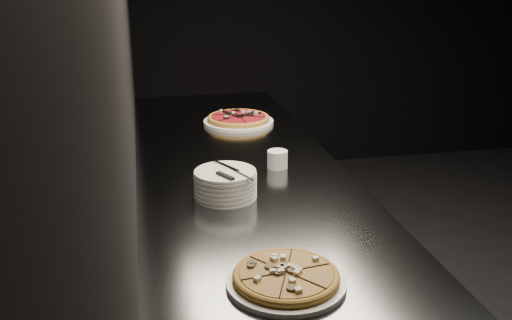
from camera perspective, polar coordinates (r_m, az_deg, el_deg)
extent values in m
cube|color=black|center=(1.93, -12.91, 11.93)|extent=(0.02, 5.00, 2.80)
cube|color=slate|center=(2.28, -1.55, -11.95)|extent=(0.70, 2.40, 0.90)
cube|color=slate|center=(2.08, -1.66, -1.04)|extent=(0.74, 2.44, 0.02)
cylinder|color=white|center=(1.36, 3.01, -12.05)|extent=(0.28, 0.28, 0.01)
cylinder|color=gold|center=(1.35, 3.02, -11.62)|extent=(0.28, 0.28, 0.01)
torus|color=gold|center=(1.35, 3.02, -11.43)|extent=(0.28, 0.28, 0.02)
cylinder|color=gold|center=(1.35, 3.03, -11.27)|extent=(0.25, 0.25, 0.01)
cylinder|color=white|center=(2.64, -1.75, 3.83)|extent=(0.32, 0.32, 0.02)
cylinder|color=gold|center=(2.64, -1.76, 4.11)|extent=(0.37, 0.37, 0.01)
torus|color=gold|center=(2.64, -1.76, 4.24)|extent=(0.38, 0.38, 0.02)
cylinder|color=maroon|center=(2.64, -1.76, 4.35)|extent=(0.33, 0.33, 0.01)
cylinder|color=white|center=(1.82, -3.06, -3.47)|extent=(0.20, 0.20, 0.01)
cylinder|color=white|center=(1.82, -3.07, -3.04)|extent=(0.20, 0.20, 0.01)
cylinder|color=white|center=(1.81, -3.08, -2.61)|extent=(0.20, 0.20, 0.01)
cylinder|color=white|center=(1.81, -3.08, -2.18)|extent=(0.20, 0.20, 0.01)
cylinder|color=white|center=(1.80, -3.09, -1.74)|extent=(0.20, 0.20, 0.01)
cylinder|color=white|center=(1.80, -3.10, -1.30)|extent=(0.20, 0.20, 0.01)
cube|color=#BBBDC3|center=(1.83, -2.99, -0.60)|extent=(0.07, 0.12, 0.00)
cube|color=black|center=(1.74, -3.09, -1.59)|extent=(0.05, 0.08, 0.01)
cube|color=#BBBDC3|center=(1.79, -2.13, -1.08)|extent=(0.05, 0.19, 0.00)
cylinder|color=silver|center=(2.07, 2.16, 0.07)|extent=(0.07, 0.07, 0.06)
cylinder|color=black|center=(2.06, 2.17, 0.73)|extent=(0.06, 0.06, 0.01)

